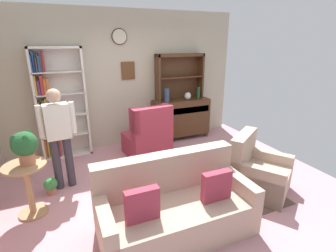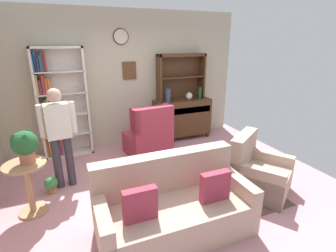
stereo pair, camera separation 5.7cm
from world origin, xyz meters
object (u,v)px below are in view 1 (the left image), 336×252
(potted_plant_large, at_px, (25,146))
(coffee_table, at_px, (157,175))
(bottle_wine, at_px, (198,93))
(potted_plant_small, at_px, (51,185))
(couch_floral, at_px, (175,208))
(plant_stand, at_px, (28,184))
(sideboard, at_px, (181,117))
(vase_tall, at_px, (167,95))
(bookshelf, at_px, (57,106))
(vase_round, at_px, (188,96))
(sideboard_hutch, at_px, (179,70))
(armchair_floral, at_px, (258,173))
(person_reading, at_px, (59,133))
(wingback_chair, at_px, (148,138))
(book_stack, at_px, (155,171))

(potted_plant_large, xyz_separation_m, coffee_table, (1.62, -0.30, -0.62))
(bottle_wine, height_order, potted_plant_small, bottle_wine)
(couch_floral, bearing_deg, coffee_table, 84.96)
(bottle_wine, height_order, plant_stand, bottle_wine)
(sideboard, bearing_deg, vase_tall, -168.37)
(couch_floral, height_order, plant_stand, couch_floral)
(bookshelf, distance_m, couch_floral, 3.13)
(vase_tall, xyz_separation_m, vase_round, (0.52, 0.01, -0.06))
(sideboard_hutch, relative_size, coffee_table, 1.38)
(vase_tall, xyz_separation_m, potted_plant_large, (-2.61, -1.62, -0.09))
(armchair_floral, height_order, person_reading, person_reading)
(vase_tall, bearing_deg, plant_stand, -148.58)
(vase_tall, xyz_separation_m, coffee_table, (-0.99, -1.91, -0.71))
(bottle_wine, bearing_deg, person_reading, -160.23)
(sideboard, relative_size, potted_plant_small, 4.88)
(sideboard_hutch, distance_m, armchair_floral, 2.87)
(sideboard, height_order, potted_plant_small, sideboard)
(sideboard_hutch, xyz_separation_m, plant_stand, (-3.05, -1.81, -1.11))
(bookshelf, xyz_separation_m, wingback_chair, (1.55, -0.73, -0.64))
(sideboard, distance_m, sideboard_hutch, 1.06)
(coffee_table, bearing_deg, plant_stand, 170.08)
(vase_tall, bearing_deg, potted_plant_small, -153.05)
(vase_round, relative_size, plant_stand, 0.23)
(armchair_floral, relative_size, plant_stand, 1.46)
(sideboard, bearing_deg, book_stack, -124.83)
(couch_floral, height_order, potted_plant_large, potted_plant_large)
(armchair_floral, relative_size, coffee_table, 1.33)
(armchair_floral, bearing_deg, potted_plant_large, 165.96)
(wingback_chair, height_order, potted_plant_small, wingback_chair)
(sideboard_hutch, height_order, couch_floral, sideboard_hutch)
(couch_floral, xyz_separation_m, plant_stand, (-1.60, 1.04, 0.13))
(person_reading, bearing_deg, armchair_floral, -25.92)
(vase_round, distance_m, wingback_chair, 1.44)
(potted_plant_large, distance_m, person_reading, 0.67)
(vase_round, bearing_deg, bookshelf, 176.81)
(bookshelf, xyz_separation_m, bottle_wine, (2.97, -0.17, 0.03))
(wingback_chair, relative_size, person_reading, 0.67)
(vase_tall, distance_m, potted_plant_small, 2.87)
(bookshelf, relative_size, plant_stand, 2.89)
(armchair_floral, height_order, book_stack, armchair_floral)
(vase_round, distance_m, person_reading, 2.95)
(sideboard, bearing_deg, bottle_wine, -12.89)
(person_reading, bearing_deg, wingback_chair, 18.43)
(armchair_floral, distance_m, person_reading, 3.04)
(armchair_floral, relative_size, book_stack, 5.07)
(vase_round, xyz_separation_m, bottle_wine, (0.26, -0.02, 0.05))
(potted_plant_large, bearing_deg, wingback_chair, 28.25)
(couch_floral, relative_size, plant_stand, 2.49)
(coffee_table, bearing_deg, potted_plant_large, 169.66)
(sideboard_hutch, xyz_separation_m, bottle_wine, (0.39, -0.20, -0.50))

